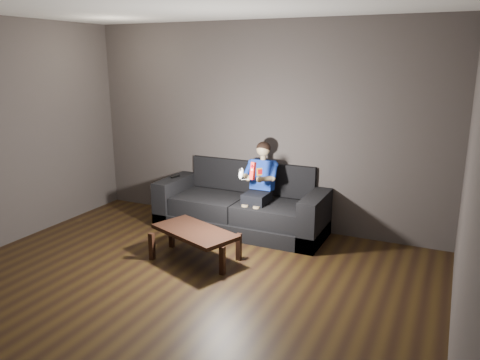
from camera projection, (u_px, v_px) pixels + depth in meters
The scene contains 9 objects.
floor at pixel (155, 305), 4.35m from camera, with size 5.00×5.00×0.00m, color black.
back_wall at pixel (260, 126), 6.20m from camera, with size 5.00×0.04×2.70m, color #403937.
right_wall at pixel (470, 199), 2.98m from camera, with size 0.04×5.00×2.70m, color #403937.
sofa at pixel (244, 208), 6.25m from camera, with size 2.25×0.97×0.87m.
child at pixel (260, 180), 5.98m from camera, with size 0.44×0.53×1.07m.
wii_remote_red at pixel (253, 171), 5.53m from camera, with size 0.07×0.09×0.21m.
nunchuk_white at pixel (241, 173), 5.61m from camera, with size 0.08×0.10×0.15m.
wii_remote_black at pixel (175, 176), 6.51m from camera, with size 0.06×0.14×0.03m.
coffee_table at pixel (195, 234), 5.25m from camera, with size 1.10×0.81×0.36m.
Camera 1 is at (2.38, -3.21, 2.22)m, focal length 35.00 mm.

